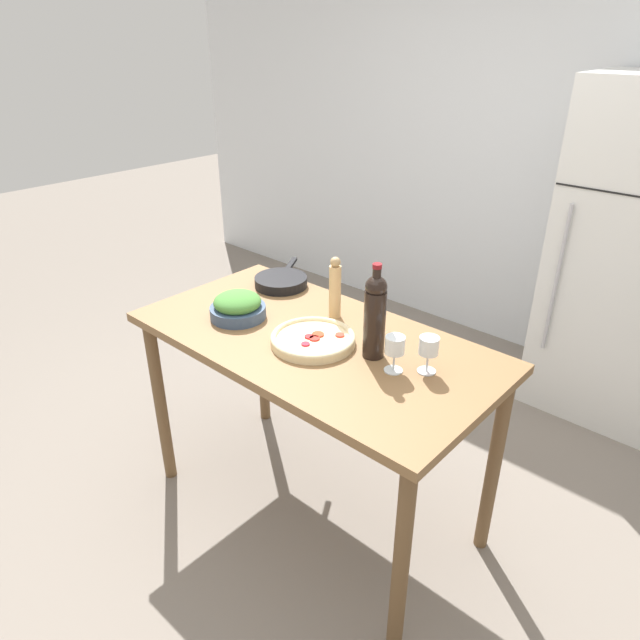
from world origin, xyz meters
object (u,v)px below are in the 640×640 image
refrigerator (632,259)px  salad_bowl (238,306)px  wine_bottle (375,315)px  cast_iron_skillet (281,281)px  wine_glass_near (395,347)px  homemade_pizza (313,339)px  wine_glass_far (429,348)px  pepper_mill (335,288)px

refrigerator → salad_bowl: bearing=-119.0°
wine_bottle → cast_iron_skillet: (-0.72, 0.22, -0.15)m
wine_glass_near → homemade_pizza: wine_glass_near is taller
wine_bottle → cast_iron_skillet: bearing=162.6°
cast_iron_skillet → refrigerator: bearing=53.1°
wine_glass_far → refrigerator: bearing=83.2°
wine_bottle → wine_glass_near: size_ratio=2.66×
homemade_pizza → pepper_mill: bearing=111.0°
pepper_mill → wine_glass_far: bearing=-12.0°
salad_bowl → pepper_mill: bearing=43.1°
wine_glass_far → salad_bowl: size_ratio=0.59×
pepper_mill → wine_bottle: bearing=-25.3°
cast_iron_skillet → homemade_pizza: bearing=-32.2°
cast_iron_skillet → salad_bowl: bearing=-74.0°
homemade_pizza → cast_iron_skillet: size_ratio=0.90×
refrigerator → homemade_pizza: (-0.64, -1.80, 0.02)m
wine_glass_far → cast_iron_skillet: 0.94m
salad_bowl → wine_glass_near: bearing=7.1°
pepper_mill → homemade_pizza: size_ratio=0.82×
refrigerator → wine_bottle: 1.77m
wine_glass_near → wine_glass_far: (0.09, 0.07, -0.00)m
wine_bottle → wine_glass_near: (0.12, -0.04, -0.07)m
homemade_pizza → salad_bowl: bearing=-173.3°
wine_glass_near → salad_bowl: bearing=-172.9°
pepper_mill → salad_bowl: 0.41m
wine_glass_near → homemade_pizza: 0.36m
refrigerator → homemade_pizza: refrigerator is taller
wine_bottle → salad_bowl: size_ratio=1.56×
wine_glass_near → homemade_pizza: bearing=-172.4°
pepper_mill → homemade_pizza: pepper_mill is taller
wine_bottle → homemade_pizza: wine_bottle is taller
wine_bottle → cast_iron_skillet: size_ratio=1.00×
refrigerator → salad_bowl: (-1.02, -1.85, 0.05)m
refrigerator → pepper_mill: (-0.72, -1.57, 0.13)m
salad_bowl → cast_iron_skillet: (-0.10, 0.35, -0.03)m
wine_glass_near → refrigerator: bearing=80.6°
refrigerator → wine_bottle: bearing=-103.3°
wine_glass_near → homemade_pizza: (-0.35, -0.05, -0.08)m
wine_glass_near → cast_iron_skillet: bearing=162.7°
homemade_pizza → wine_bottle: bearing=19.8°
wine_glass_near → wine_glass_far: 0.12m
salad_bowl → cast_iron_skillet: salad_bowl is taller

